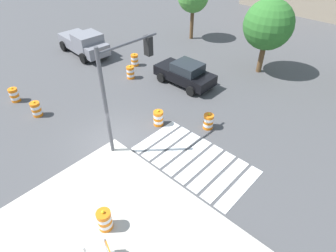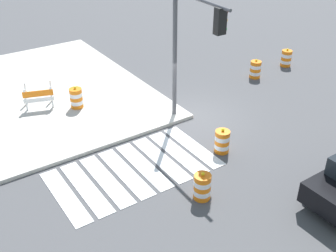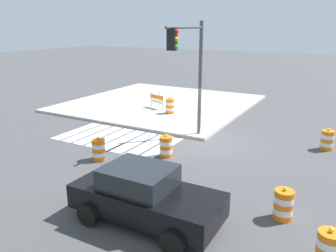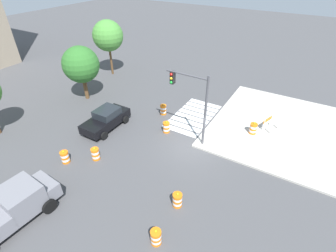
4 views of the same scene
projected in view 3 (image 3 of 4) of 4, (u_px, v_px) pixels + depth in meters
name	position (u px, v px, depth m)	size (l,w,h in m)	color
ground_plane	(205.00, 141.00, 16.52)	(120.00, 120.00, 0.00)	#474749
sidewalk_corner	(161.00, 103.00, 24.32)	(12.00, 12.00, 0.15)	#BCB7AD
crosswalk_stripes	(116.00, 139.00, 16.88)	(5.85, 3.20, 0.02)	silver
sports_car	(145.00, 195.00, 9.58)	(4.31, 2.16, 1.63)	black
traffic_barrel_near_corner	(166.00, 147.00, 14.48)	(0.56, 0.56, 1.02)	orange
traffic_barrel_crosswalk_end	(283.00, 205.00, 9.80)	(0.56, 0.56, 1.02)	orange
traffic_barrel_median_far	(99.00, 150.00, 14.13)	(0.56, 0.56, 1.02)	orange
traffic_barrel_far_curb	(328.00, 249.00, 7.85)	(0.56, 0.56, 1.02)	orange
traffic_barrel_lane_center	(327.00, 140.00, 15.31)	(0.56, 0.56, 1.02)	orange
traffic_barrel_on_sidewalk	(170.00, 106.00, 21.10)	(0.56, 0.56, 1.02)	orange
construction_barricade	(159.00, 99.00, 22.48)	(1.42, 1.13, 1.00)	silver
traffic_light_pole	(190.00, 61.00, 15.24)	(0.47, 3.29, 5.50)	#4C4C51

